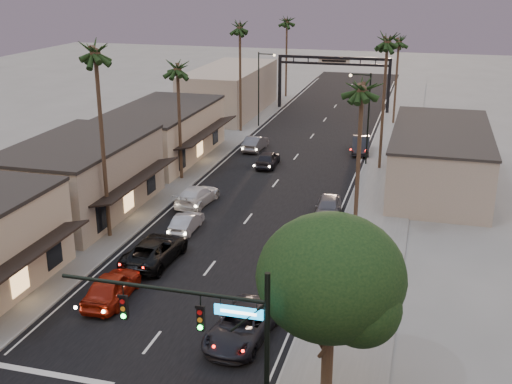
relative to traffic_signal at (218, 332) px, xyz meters
The scene contains 30 objects.
ground 36.80m from the traffic_signal, 98.98° to the left, with size 200.00×200.00×0.00m, color slate.
road 41.70m from the traffic_signal, 97.90° to the left, with size 14.00×120.00×0.02m, color black.
sidewalk_left 50.60m from the traffic_signal, 107.56° to the left, with size 5.00×92.00×0.12m, color slate.
sidewalk_right 48.41m from the traffic_signal, 85.46° to the left, with size 5.00×92.00×0.12m, color slate.
storefront_mid 28.96m from the traffic_signal, 130.35° to the left, with size 8.00×14.00×5.50m, color gray.
storefront_far 42.43m from the traffic_signal, 116.19° to the left, with size 8.00×16.00×5.00m, color #C8B399.
storefront_dist 63.83m from the traffic_signal, 107.03° to the left, with size 8.00×20.00×6.00m, color gray.
building_right 37.04m from the traffic_signal, 77.00° to the left, with size 8.00×18.00×5.00m, color gray.
traffic_signal is the anchor object (origin of this frame).
corner_tree 5.20m from the traffic_signal, 42.31° to the left, with size 6.20×6.20×8.80m.
arch 66.24m from the traffic_signal, 94.93° to the left, with size 15.20×0.40×7.27m.
streetlight_right 41.02m from the traffic_signal, 88.28° to the left, with size 2.13×0.30×9.00m.
streetlight_left 55.45m from the traffic_signal, 103.14° to the left, with size 2.13×0.30×9.00m.
palm_lb 24.44m from the traffic_signal, 128.44° to the left, with size 3.20×3.20×15.20m.
palm_lc 35.46m from the traffic_signal, 114.06° to the left, with size 3.20×3.20×12.20m.
palm_ld 53.47m from the traffic_signal, 105.65° to the left, with size 3.20×3.20×14.20m.
palm_ra 21.19m from the traffic_signal, 81.72° to the left, with size 3.20×3.20×13.20m.
palm_rb 40.77m from the traffic_signal, 85.84° to the left, with size 3.20×3.20×14.20m.
palm_rc 60.31m from the traffic_signal, 87.22° to the left, with size 3.20×3.20×12.20m.
palm_far 75.58m from the traffic_signal, 100.70° to the left, with size 3.20×3.20×13.20m.
oncoming_red 14.27m from the traffic_signal, 135.55° to the left, with size 2.04×5.06×1.72m, color maroon.
oncoming_pickup 18.27m from the traffic_signal, 122.10° to the left, with size 2.74×5.94×1.65m, color black.
oncoming_silver 23.01m from the traffic_signal, 114.52° to the left, with size 1.41×4.04×1.33m, color gray.
oncoming_white 28.44m from the traffic_signal, 112.10° to the left, with size 2.15×5.29×1.53m, color silver.
oncoming_dgrey 38.97m from the traffic_signal, 101.43° to the left, with size 1.82×4.53×1.54m, color black.
oncoming_grey_far 44.90m from the traffic_signal, 103.50° to the left, with size 1.63×4.68×1.54m, color #4F4F54.
curbside_near 8.77m from the traffic_signal, 99.82° to the left, with size 2.65×5.75×1.60m, color black.
curbside_black 18.18m from the traffic_signal, 88.34° to the left, with size 2.23×5.49×1.59m, color black.
curbside_grey 26.33m from the traffic_signal, 89.59° to the left, with size 1.89×4.70×1.60m, color #515156.
curbside_far 45.61m from the traffic_signal, 89.35° to the left, with size 1.75×5.02×1.65m, color black.
Camera 1 is at (12.66, -16.17, 18.07)m, focal length 45.00 mm.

